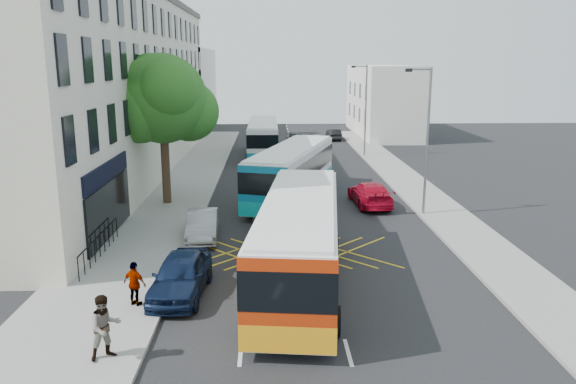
{
  "coord_description": "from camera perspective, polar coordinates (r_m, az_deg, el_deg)",
  "views": [
    {
      "loc": [
        -2.29,
        -18.1,
        8.45
      ],
      "look_at": [
        -1.41,
        8.69,
        2.2
      ],
      "focal_mm": 35.0,
      "sensor_mm": 36.0,
      "label": 1
    }
  ],
  "objects": [
    {
      "name": "parked_car_blue",
      "position": [
        21.23,
        -10.84,
        -8.31
      ],
      "size": [
        2.13,
        4.66,
        1.55
      ],
      "primitive_type": "imported",
      "rotation": [
        0.0,
        0.0,
        -0.07
      ],
      "color": "#0E1A38",
      "rests_on": "ground"
    },
    {
      "name": "building_right",
      "position": [
        67.57,
        9.58,
        9.16
      ],
      "size": [
        6.0,
        18.0,
        8.0
      ],
      "primitive_type": "cube",
      "color": "silver",
      "rests_on": "ground"
    },
    {
      "name": "distant_car_silver",
      "position": [
        57.62,
        2.91,
        5.32
      ],
      "size": [
        1.89,
        3.94,
        1.3
      ],
      "primitive_type": "imported",
      "rotation": [
        0.0,
        0.0,
        3.05
      ],
      "color": "#A1A4A8",
      "rests_on": "ground"
    },
    {
      "name": "bus_far",
      "position": [
        51.34,
        -2.54,
        5.52
      ],
      "size": [
        2.84,
        11.27,
        3.17
      ],
      "rotation": [
        0.0,
        0.0,
        -0.0
      ],
      "color": "silver",
      "rests_on": "ground"
    },
    {
      "name": "red_hatchback",
      "position": [
        33.99,
        8.35,
        -0.18
      ],
      "size": [
        2.29,
        5.02,
        1.43
      ],
      "primitive_type": "imported",
      "rotation": [
        0.0,
        0.0,
        3.2
      ],
      "color": "#B40721",
      "rests_on": "ground"
    },
    {
      "name": "distant_car_dark",
      "position": [
        62.38,
        4.66,
        5.86
      ],
      "size": [
        1.45,
        3.77,
        1.22
      ],
      "primitive_type": "imported",
      "rotation": [
        0.0,
        0.0,
        3.18
      ],
      "color": "black",
      "rests_on": "ground"
    },
    {
      "name": "terrace_far",
      "position": [
        74.11,
        -11.16,
        10.21
      ],
      "size": [
        8.0,
        20.0,
        10.0
      ],
      "primitive_type": "cube",
      "color": "silver",
      "rests_on": "ground"
    },
    {
      "name": "pedestrian_far",
      "position": [
        20.38,
        -15.3,
        -8.98
      ],
      "size": [
        1.0,
        0.76,
        1.58
      ],
      "primitive_type": "imported",
      "rotation": [
        0.0,
        0.0,
        2.68
      ],
      "color": "gray",
      "rests_on": "pavement_left"
    },
    {
      "name": "pedestrian_near",
      "position": [
        17.16,
        -18.09,
        -12.91
      ],
      "size": [
        1.17,
        1.12,
        1.91
      ],
      "primitive_type": "imported",
      "rotation": [
        0.0,
        0.0,
        0.6
      ],
      "color": "gray",
      "rests_on": "pavement_left"
    },
    {
      "name": "terrace_main",
      "position": [
        44.2,
        -17.54,
        10.33
      ],
      "size": [
        8.3,
        45.0,
        13.5
      ],
      "color": "beige",
      "rests_on": "ground"
    },
    {
      "name": "pavement_right",
      "position": [
        35.52,
        14.17,
        -0.92
      ],
      "size": [
        3.0,
        70.0,
        0.15
      ],
      "primitive_type": "cube",
      "color": "gray",
      "rests_on": "ground"
    },
    {
      "name": "bus_mid",
      "position": [
        34.85,
        0.39,
        2.04
      ],
      "size": [
        6.16,
        12.09,
        3.32
      ],
      "rotation": [
        0.0,
        0.0,
        -0.31
      ],
      "color": "silver",
      "rests_on": "ground"
    },
    {
      "name": "lamp_near",
      "position": [
        31.51,
        13.83,
        5.76
      ],
      "size": [
        1.45,
        0.15,
        8.0
      ],
      "color": "slate",
      "rests_on": "pavement_right"
    },
    {
      "name": "street_tree",
      "position": [
        33.71,
        -12.68,
        9.14
      ],
      "size": [
        6.3,
        5.7,
        8.8
      ],
      "color": "#382619",
      "rests_on": "pavement_left"
    },
    {
      "name": "bus_near",
      "position": [
        21.43,
        1.2,
        -4.97
      ],
      "size": [
        4.12,
        12.34,
        3.41
      ],
      "rotation": [
        0.0,
        0.0,
        -0.11
      ],
      "color": "silver",
      "rests_on": "ground"
    },
    {
      "name": "railings",
      "position": [
        25.73,
        -18.6,
        -5.07
      ],
      "size": [
        0.08,
        5.6,
        1.14
      ],
      "primitive_type": null,
      "color": "black",
      "rests_on": "pavement_left"
    },
    {
      "name": "lamp_far",
      "position": [
        50.96,
        7.79,
        8.69
      ],
      "size": [
        1.45,
        0.15,
        8.0
      ],
      "color": "slate",
      "rests_on": "pavement_right"
    },
    {
      "name": "distant_car_grey",
      "position": [
        58.46,
        0.86,
        5.42
      ],
      "size": [
        2.07,
        4.42,
        1.22
      ],
      "primitive_type": "imported",
      "rotation": [
        0.0,
        0.0,
        -0.01
      ],
      "color": "#45484D",
      "rests_on": "ground"
    },
    {
      "name": "motorbike",
      "position": [
        18.24,
        2.45,
        -11.25
      ],
      "size": [
        0.79,
        2.21,
        1.97
      ],
      "rotation": [
        0.0,
        0.0,
        0.19
      ],
      "color": "black",
      "rests_on": "ground"
    },
    {
      "name": "ground",
      "position": [
        20.1,
        4.94,
        -11.78
      ],
      "size": [
        120.0,
        120.0,
        0.0
      ],
      "primitive_type": "plane",
      "color": "black",
      "rests_on": "ground"
    },
    {
      "name": "pavement_left",
      "position": [
        34.7,
        -12.14,
        -1.14
      ],
      "size": [
        5.0,
        70.0,
        0.15
      ],
      "primitive_type": "cube",
      "color": "gray",
      "rests_on": "ground"
    },
    {
      "name": "parked_car_silver",
      "position": [
        27.69,
        -8.69,
        -3.33
      ],
      "size": [
        1.7,
        4.21,
        1.36
      ],
      "primitive_type": "imported",
      "rotation": [
        0.0,
        0.0,
        0.07
      ],
      "color": "#93959A",
      "rests_on": "ground"
    }
  ]
}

